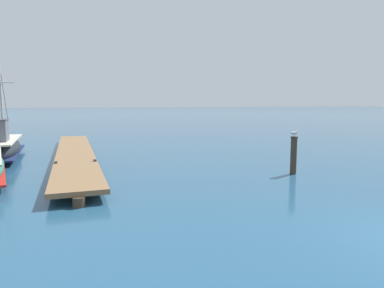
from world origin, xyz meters
name	(u,v)px	position (x,y,z in m)	size (l,w,h in m)	color
floating_dock	(75,153)	(-6.98, 14.31, 0.36)	(2.10, 17.71, 0.53)	brown
fishing_boat_0	(3,147)	(-10.58, 16.18, 0.63)	(1.74, 6.66, 5.53)	black
mooring_piling	(294,154)	(1.58, 7.33, 0.83)	(0.30, 0.30, 1.59)	#3D3023
perched_seagull	(294,133)	(1.57, 7.33, 1.74)	(0.38, 0.18, 0.27)	gold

